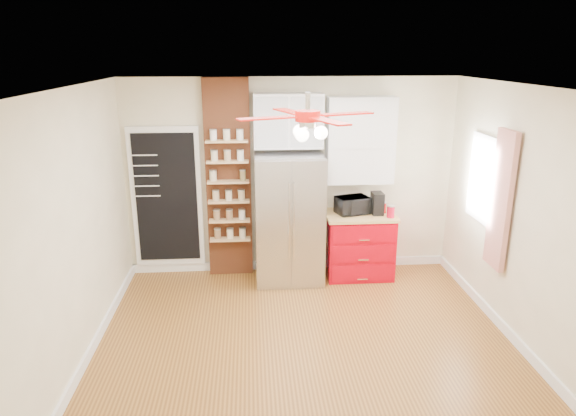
{
  "coord_description": "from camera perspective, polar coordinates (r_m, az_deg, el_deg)",
  "views": [
    {
      "loc": [
        -0.55,
        -4.86,
        3.02
      ],
      "look_at": [
        -0.12,
        0.9,
        1.25
      ],
      "focal_mm": 32.0,
      "sensor_mm": 36.0,
      "label": 1
    }
  ],
  "objects": [
    {
      "name": "wall_front",
      "position": [
        3.35,
        5.88,
        -12.89
      ],
      "size": [
        4.5,
        0.02,
        2.7
      ],
      "primitive_type": "cube",
      "color": "#F0E6C1",
      "rests_on": "floor"
    },
    {
      "name": "coffee_maker",
      "position": [
        7.01,
        9.89,
        0.51
      ],
      "size": [
        0.15,
        0.22,
        0.3
      ],
      "primitive_type": "cube",
      "rotation": [
        0.0,
        0.0,
        0.02
      ],
      "color": "black",
      "rests_on": "red_cabinet"
    },
    {
      "name": "pantry_jar_beans",
      "position": [
        6.82,
        -5.05,
        3.61
      ],
      "size": [
        0.11,
        0.11,
        0.13
      ],
      "primitive_type": "cylinder",
      "rotation": [
        0.0,
        0.0,
        -0.42
      ],
      "color": "olive",
      "rests_on": "brick_pillar"
    },
    {
      "name": "fridge",
      "position": [
        6.85,
        0.13,
        -1.16
      ],
      "size": [
        0.9,
        0.7,
        1.75
      ],
      "primitive_type": "cube",
      "color": "#ACACB1",
      "rests_on": "floor"
    },
    {
      "name": "wall_left",
      "position": [
        5.41,
        -22.36,
        -2.23
      ],
      "size": [
        0.02,
        4.0,
        2.7
      ],
      "primitive_type": "cube",
      "color": "#F0E6C1",
      "rests_on": "floor"
    },
    {
      "name": "upper_shelf_unit",
      "position": [
        6.96,
        8.06,
        7.45
      ],
      "size": [
        0.9,
        0.3,
        1.15
      ],
      "primitive_type": "cube",
      "color": "white",
      "rests_on": "wall_back"
    },
    {
      "name": "chalkboard",
      "position": [
        7.18,
        -13.33,
        1.1
      ],
      "size": [
        0.95,
        0.05,
        1.95
      ],
      "color": "white",
      "rests_on": "wall_back"
    },
    {
      "name": "wall_back",
      "position": [
        7.08,
        0.31,
        3.44
      ],
      "size": [
        4.5,
        0.02,
        2.7
      ],
      "primitive_type": "cube",
      "color": "#F0E6C1",
      "rests_on": "floor"
    },
    {
      "name": "canister_right",
      "position": [
        7.12,
        10.43,
        0.05
      ],
      "size": [
        0.14,
        0.14,
        0.14
      ],
      "primitive_type": "cylinder",
      "rotation": [
        0.0,
        0.0,
        0.4
      ],
      "color": "#A50B09",
      "rests_on": "red_cabinet"
    },
    {
      "name": "curtain",
      "position": [
        6.08,
        22.57,
        0.79
      ],
      "size": [
        0.06,
        0.4,
        1.55
      ],
      "primitive_type": "cube",
      "color": "red",
      "rests_on": "wall_right"
    },
    {
      "name": "brick_pillar",
      "position": [
        6.99,
        -6.61,
        3.14
      ],
      "size": [
        0.6,
        0.16,
        2.7
      ],
      "primitive_type": "cube",
      "color": "brown",
      "rests_on": "floor"
    },
    {
      "name": "pantry_jar_oats",
      "position": [
        6.86,
        -8.33,
        3.57
      ],
      "size": [
        0.12,
        0.12,
        0.13
      ],
      "primitive_type": "cylinder",
      "rotation": [
        0.0,
        0.0,
        -0.38
      ],
      "color": "beige",
      "rests_on": "brick_pillar"
    },
    {
      "name": "window",
      "position": [
        6.56,
        20.97,
        2.99
      ],
      "size": [
        0.04,
        0.75,
        1.05
      ],
      "primitive_type": "cube",
      "color": "white",
      "rests_on": "wall_right"
    },
    {
      "name": "canister_left",
      "position": [
        6.93,
        11.34,
        -0.43
      ],
      "size": [
        0.13,
        0.13,
        0.15
      ],
      "primitive_type": "cylinder",
      "rotation": [
        0.0,
        0.0,
        -0.32
      ],
      "color": "#B90A24",
      "rests_on": "red_cabinet"
    },
    {
      "name": "ceiling_fan",
      "position": [
        4.92,
        2.21,
        10.11
      ],
      "size": [
        1.4,
        1.4,
        0.44
      ],
      "color": "silver",
      "rests_on": "ceiling"
    },
    {
      "name": "red_cabinet",
      "position": [
        7.17,
        7.87,
        -4.05
      ],
      "size": [
        0.94,
        0.64,
        0.9
      ],
      "color": "#B60010",
      "rests_on": "floor"
    },
    {
      "name": "wall_right",
      "position": [
        5.85,
        24.56,
        -1.11
      ],
      "size": [
        0.02,
        4.0,
        2.7
      ],
      "primitive_type": "cube",
      "color": "#F0E6C1",
      "rests_on": "floor"
    },
    {
      "name": "upper_glass_cabinet",
      "position": [
        6.76,
        0.01,
        9.69
      ],
      "size": [
        0.9,
        0.35,
        0.7
      ],
      "primitive_type": "cube",
      "color": "white",
      "rests_on": "wall_back"
    },
    {
      "name": "ceiling",
      "position": [
        4.9,
        2.24,
        13.32
      ],
      "size": [
        4.5,
        4.5,
        0.0
      ],
      "primitive_type": "plane",
      "color": "white",
      "rests_on": "wall_back"
    },
    {
      "name": "floor",
      "position": [
        5.75,
        1.92,
        -14.64
      ],
      "size": [
        4.5,
        4.5,
        0.0
      ],
      "primitive_type": "plane",
      "color": "#926225",
      "rests_on": "ground"
    },
    {
      "name": "toaster_oven",
      "position": [
        6.99,
        7.15,
        0.31
      ],
      "size": [
        0.49,
        0.4,
        0.24
      ],
      "primitive_type": "imported",
      "rotation": [
        0.0,
        0.0,
        0.3
      ],
      "color": "black",
      "rests_on": "red_cabinet"
    }
  ]
}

